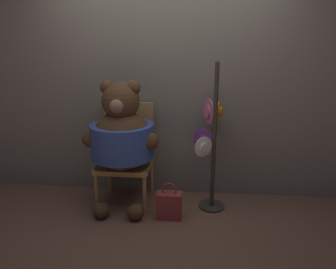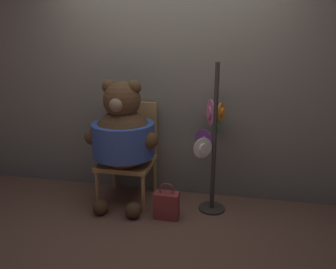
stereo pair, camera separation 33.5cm
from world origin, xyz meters
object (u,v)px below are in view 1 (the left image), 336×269
object	(u,v)px
hat_display_rack	(211,140)
handbag_on_ground	(169,205)
teddy_bear	(122,137)
chair	(127,151)

from	to	relation	value
hat_display_rack	handbag_on_ground	bearing A→B (deg)	-141.12
hat_display_rack	teddy_bear	bearing A→B (deg)	-172.60
teddy_bear	handbag_on_ground	bearing A→B (deg)	-22.48
chair	hat_display_rack	world-z (taller)	hat_display_rack
chair	handbag_on_ground	xyz separation A→B (m)	(0.51, -0.41, -0.41)
hat_display_rack	handbag_on_ground	xyz separation A→B (m)	(-0.41, -0.33, -0.60)
hat_display_rack	handbag_on_ground	world-z (taller)	hat_display_rack
chair	teddy_bear	bearing A→B (deg)	-89.16
chair	teddy_bear	world-z (taller)	teddy_bear
teddy_bear	hat_display_rack	distance (m)	0.93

